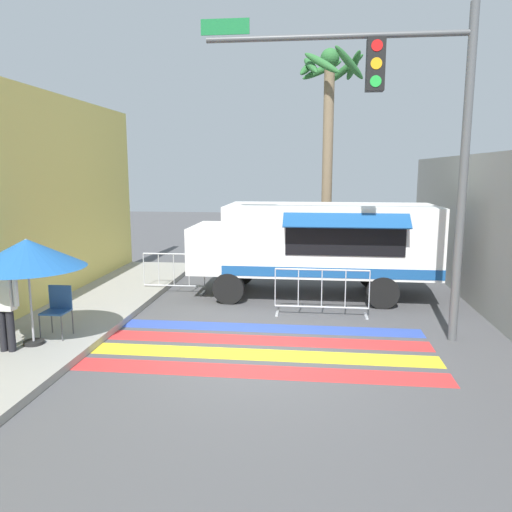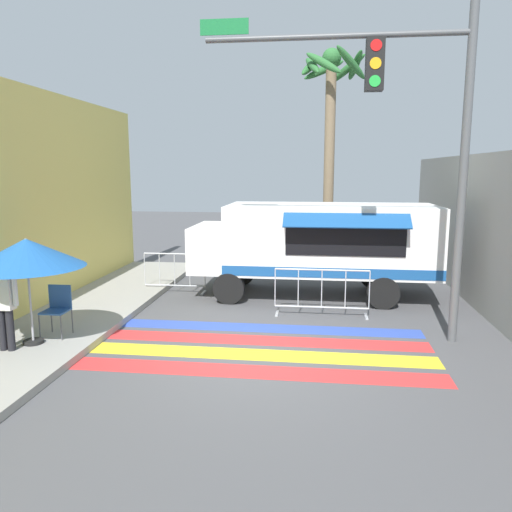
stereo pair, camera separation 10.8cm
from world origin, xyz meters
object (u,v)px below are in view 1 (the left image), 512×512
barricade_side (174,274)px  folding_chair (58,306)px  patio_umbrella (27,254)px  barricade_front (322,292)px  palm_tree (329,115)px  food_truck (311,241)px  traffic_signal_pole (411,119)px  vendor_person (4,302)px

barricade_side → folding_chair: bearing=-105.1°
patio_umbrella → barricade_front: size_ratio=0.95×
folding_chair → barricade_side: bearing=94.7°
folding_chair → palm_tree: palm_tree is taller
barricade_front → food_truck: bearing=98.2°
patio_umbrella → barricade_side: bearing=74.0°
food_truck → folding_chair: (-4.71, -4.16, -0.73)m
traffic_signal_pole → vendor_person: (-6.93, -1.86, -3.13)m
food_truck → barricade_side: (-3.61, -0.12, -0.93)m
traffic_signal_pole → patio_umbrella: (-6.68, -1.48, -2.35)m
barricade_front → palm_tree: 7.31m
patio_umbrella → palm_tree: bearing=58.0°
patio_umbrella → folding_chair: (0.22, 0.52, -1.08)m
food_truck → patio_umbrella: food_truck is taller
food_truck → palm_tree: bearing=83.1°
folding_chair → barricade_side: folding_chair is taller
barricade_front → barricade_side: same height
traffic_signal_pole → vendor_person: 7.82m
folding_chair → barricade_front: folding_chair is taller
folding_chair → barricade_side: 4.19m
vendor_person → food_truck: bearing=56.8°
traffic_signal_pole → folding_chair: (-6.46, -0.96, -3.43)m
patio_umbrella → vendor_person: 0.89m
palm_tree → food_truck: bearing=-96.9°
patio_umbrella → traffic_signal_pole: bearing=12.5°
barricade_front → folding_chair: bearing=-154.6°
food_truck → barricade_front: 2.04m
folding_chair → palm_tree: size_ratio=0.13×
patio_umbrella → vendor_person: bearing=-123.3°
food_truck → palm_tree: palm_tree is taller
food_truck → traffic_signal_pole: traffic_signal_pole is taller
patio_umbrella → folding_chair: 1.22m
vendor_person → palm_tree: bearing=70.4°
vendor_person → barricade_side: bearing=84.9°
vendor_person → barricade_side: 5.21m
folding_chair → barricade_side: (1.09, 4.04, -0.19)m
food_truck → vendor_person: bearing=-135.6°
folding_chair → vendor_person: 1.06m
barricade_side → palm_tree: palm_tree is taller
food_truck → barricade_side: bearing=-178.1°
food_truck → barricade_front: bearing=-81.8°
folding_chair → traffic_signal_pole: bearing=28.2°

